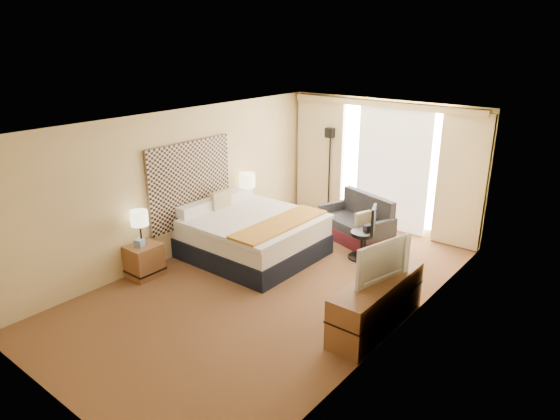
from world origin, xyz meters
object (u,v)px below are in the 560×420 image
Objects in this scene: bed at (252,235)px; floor_lamp at (330,155)px; nightstand_left at (144,261)px; desk_chair at (365,235)px; nightstand_right at (247,219)px; television at (378,258)px; lamp_left at (139,219)px; media_dresser at (377,303)px; loveseat at (357,226)px; lamp_right at (247,181)px.

floor_lamp is at bearing 91.94° from bed.
bed is (0.81, 1.74, 0.11)m from nightstand_left.
nightstand_left is at bearing -153.54° from desk_chair.
television is (3.65, -1.40, 0.71)m from nightstand_right.
nightstand_left is 0.73m from lamp_left.
media_dresser is (3.70, 1.05, 0.07)m from nightstand_left.
loveseat is 2.33m from lamp_right.
floor_lamp reaches higher than lamp_left.
nightstand_right is 2.20m from loveseat.
bed is at bearing 166.59° from media_dresser.
floor_lamp reaches higher than loveseat.
nightstand_left is 2.69m from lamp_right.
bed reaches higher than nightstand_left.
desk_chair is (-1.22, 1.83, 0.09)m from media_dresser.
television is (3.65, 1.10, 0.71)m from nightstand_left.
lamp_left is (-0.73, -4.36, -0.37)m from floor_lamp.
desk_chair is (0.54, -0.66, 0.15)m from loveseat.
desk_chair is at bearing 6.97° from lamp_right.
desk_chair is at bearing 49.23° from lamp_left.
desk_chair is 1.67× the size of lamp_left.
loveseat is (-1.76, 2.49, -0.06)m from media_dresser.
lamp_right is at bearing 135.38° from bed.
television is at bearing 16.75° from lamp_left.
bed is at bearing 91.44° from television.
floor_lamp is at bearing 56.20° from television.
bed is 2.22× the size of desk_chair.
lamp_left is (-0.82, -1.75, 0.62)m from bed.
loveseat is 0.82× the size of floor_lamp.
loveseat is 3.06m from television.
floor_lamp reaches higher than nightstand_right.
nightstand_left is 0.31× the size of media_dresser.
nightstand_right is at bearing 165.91° from desk_chair.
nightstand_right is 0.25× the size of bed.
floor_lamp reaches higher than television.
television reaches higher than nightstand_right.
television reaches higher than desk_chair.
lamp_left is at bearing -115.13° from bed.
bed is at bearing -168.49° from desk_chair.
nightstand_left is at bearing -90.00° from nightstand_right.
lamp_left reaches higher than nightstand_left.
nightstand_left is 3.88m from television.
floor_lamp is (0.72, 4.35, 1.10)m from nightstand_left.
media_dresser is at bearing -36.38° from loveseat.
loveseat is 2.69× the size of lamp_left.
media_dresser is at bearing -13.41° from bed.
lamp_left is at bearing -99.52° from floor_lamp.
television reaches higher than lamp_right.
loveseat is at bearing 26.04° from lamp_right.
lamp_left reaches higher than bed.
floor_lamp is 2.48m from desk_chair.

